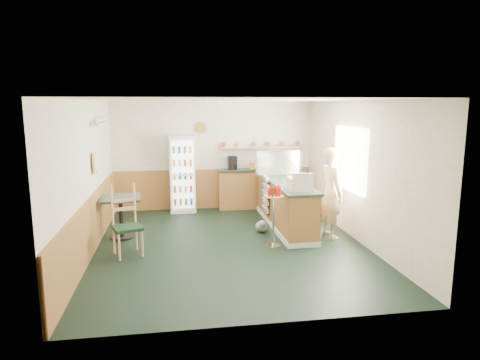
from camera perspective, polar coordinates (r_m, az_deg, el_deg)
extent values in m
plane|color=black|center=(8.19, -1.43, -8.61)|extent=(6.00, 6.00, 0.00)
cube|color=silver|center=(10.82, -3.54, 3.31)|extent=(5.00, 0.02, 2.70)
cube|color=silver|center=(7.94, -19.74, 0.25)|extent=(0.02, 6.00, 2.70)
cube|color=silver|center=(8.55, 15.46, 1.15)|extent=(0.02, 6.00, 2.70)
cube|color=white|center=(7.75, -1.52, 10.72)|extent=(5.00, 6.00, 0.02)
cube|color=#A16634|center=(10.92, -3.47, -1.15)|extent=(4.98, 0.05, 1.00)
cube|color=#A16634|center=(8.11, -19.11, -5.66)|extent=(0.05, 5.98, 1.00)
cube|color=white|center=(8.77, 14.42, 2.73)|extent=(0.06, 1.45, 1.25)
cube|color=gold|center=(8.39, -18.80, 2.19)|extent=(0.03, 0.32, 0.38)
cube|color=silver|center=(8.81, -18.18, 7.16)|extent=(0.18, 1.20, 0.03)
cylinder|color=#A17028|center=(10.67, -5.16, 6.97)|extent=(0.26, 0.04, 0.26)
cube|color=#A16634|center=(9.32, 5.95, -3.29)|extent=(0.60, 2.95, 0.95)
cube|color=silver|center=(9.43, 5.91, -5.80)|extent=(0.64, 2.97, 0.10)
cube|color=#293830|center=(9.22, 6.01, -0.21)|extent=(0.68, 3.01, 0.05)
cube|color=#A16634|center=(10.93, 2.89, -1.26)|extent=(2.20, 0.38, 0.95)
cube|color=#293830|center=(10.84, 2.92, 1.39)|extent=(2.24, 0.42, 0.05)
cube|color=tan|center=(10.85, 2.86, 4.40)|extent=(2.10, 0.22, 0.04)
cube|color=black|center=(10.69, -1.02, 2.33)|extent=(0.22, 0.18, 0.34)
cylinder|color=#B2664C|center=(10.69, -2.15, 4.75)|extent=(0.10, 0.10, 0.12)
cylinder|color=#B2664C|center=(10.74, -0.13, 4.78)|extent=(0.10, 0.10, 0.12)
cylinder|color=#B2664C|center=(10.80, 1.87, 4.81)|extent=(0.10, 0.10, 0.12)
cylinder|color=#B2664C|center=(10.88, 3.85, 4.83)|extent=(0.10, 0.10, 0.12)
cylinder|color=#B2664C|center=(10.97, 5.79, 4.85)|extent=(0.10, 0.10, 0.12)
cylinder|color=#B2664C|center=(11.07, 7.70, 4.85)|extent=(0.10, 0.10, 0.12)
cube|color=white|center=(10.61, -7.68, 0.85)|extent=(0.62, 0.44, 1.87)
cube|color=white|center=(10.38, -7.65, 0.70)|extent=(0.52, 0.02, 1.65)
cube|color=silver|center=(10.31, -7.64, 0.64)|extent=(0.56, 0.02, 1.71)
cube|color=silver|center=(9.82, 5.06, 0.79)|extent=(0.99, 0.52, 0.07)
cube|color=silver|center=(9.78, 5.09, 2.41)|extent=(0.96, 0.49, 0.49)
cube|color=beige|center=(8.18, 7.95, -0.52)|extent=(0.45, 0.47, 0.25)
imported|color=tan|center=(8.60, 12.07, -1.72)|extent=(0.52, 0.66, 1.80)
cylinder|color=silver|center=(8.12, 4.42, -8.72)|extent=(0.28, 0.28, 0.02)
cylinder|color=silver|center=(7.98, 4.47, -5.50)|extent=(0.04, 0.04, 0.95)
cylinder|color=tan|center=(7.87, 4.52, -2.18)|extent=(0.36, 0.36, 0.03)
cylinder|color=red|center=(7.87, 5.33, -1.50)|extent=(0.05, 0.05, 0.16)
cylinder|color=red|center=(7.93, 5.10, -1.41)|extent=(0.05, 0.05, 0.16)
cylinder|color=red|center=(7.96, 4.66, -1.35)|extent=(0.05, 0.05, 0.16)
cylinder|color=red|center=(7.95, 4.17, -1.36)|extent=(0.05, 0.05, 0.16)
cylinder|color=red|center=(7.90, 3.81, -1.43)|extent=(0.05, 0.05, 0.16)
cylinder|color=red|center=(7.83, 3.72, -1.52)|extent=(0.05, 0.05, 0.16)
cylinder|color=red|center=(7.77, 3.94, -1.62)|extent=(0.05, 0.05, 0.16)
cylinder|color=red|center=(7.74, 4.39, -1.67)|extent=(0.05, 0.05, 0.16)
cylinder|color=red|center=(7.75, 4.89, -1.66)|extent=(0.05, 0.05, 0.16)
cylinder|color=red|center=(7.80, 5.25, -1.60)|extent=(0.05, 0.05, 0.16)
cube|color=black|center=(9.57, 3.52, -4.30)|extent=(0.05, 0.42, 0.03)
cube|color=beige|center=(9.54, 3.41, -3.90)|extent=(0.09, 0.38, 0.14)
cube|color=black|center=(9.52, 3.54, -3.29)|extent=(0.05, 0.42, 0.03)
cube|color=beige|center=(9.50, 3.42, -2.89)|extent=(0.09, 0.38, 0.14)
cube|color=black|center=(9.49, 3.55, -2.28)|extent=(0.05, 0.42, 0.03)
cube|color=beige|center=(9.47, 3.43, -1.87)|extent=(0.09, 0.38, 0.14)
cube|color=black|center=(9.45, 3.56, -1.26)|extent=(0.05, 0.42, 0.03)
cube|color=beige|center=(9.43, 3.44, -0.84)|extent=(0.09, 0.38, 0.14)
cube|color=black|center=(9.42, 3.57, -0.23)|extent=(0.05, 0.42, 0.03)
cube|color=beige|center=(9.40, 3.46, 0.19)|extent=(0.09, 0.38, 0.14)
cylinder|color=black|center=(8.87, -15.42, -7.35)|extent=(0.43, 0.43, 0.04)
cylinder|color=black|center=(8.76, -15.54, -4.91)|extent=(0.09, 0.09, 0.76)
cube|color=#293830|center=(8.67, -15.67, -2.34)|extent=(0.82, 0.82, 0.04)
cube|color=black|center=(7.75, -14.78, -6.20)|extent=(0.59, 0.59, 0.05)
cylinder|color=tan|center=(7.66, -16.33, -8.45)|extent=(0.04, 0.04, 0.48)
cylinder|color=tan|center=(7.62, -13.35, -8.42)|extent=(0.04, 0.04, 0.48)
cylinder|color=tan|center=(8.04, -15.97, -7.56)|extent=(0.04, 0.04, 0.48)
cylinder|color=tan|center=(8.00, -13.14, -7.52)|extent=(0.04, 0.04, 0.48)
cube|color=tan|center=(7.86, -14.75, -3.16)|extent=(0.41, 0.18, 0.75)
sphere|color=#969791|center=(8.93, 2.84, -6.22)|extent=(0.23, 0.23, 0.23)
sphere|color=#969791|center=(8.80, 3.00, -5.83)|extent=(0.14, 0.14, 0.14)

